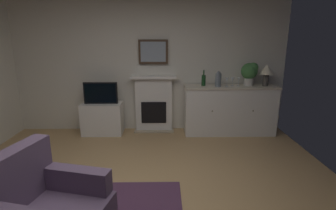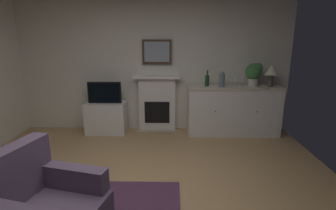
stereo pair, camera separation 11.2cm
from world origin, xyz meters
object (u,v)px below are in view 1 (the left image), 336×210
(fireplace_unit, at_px, (154,103))
(vase_decorative, at_px, (218,79))
(wine_bottle, at_px, (204,80))
(potted_plant_small, at_px, (250,72))
(wine_glass_left, at_px, (227,80))
(wine_glass_right, at_px, (239,80))
(sideboard_cabinet, at_px, (229,110))
(tv_set, at_px, (101,93))
(wine_glass_center, at_px, (233,79))
(table_lamp, at_px, (267,71))
(framed_picture, at_px, (153,52))
(tv_cabinet, at_px, (103,118))

(fireplace_unit, bearing_deg, vase_decorative, -10.80)
(wine_bottle, height_order, potted_plant_small, potted_plant_small)
(wine_glass_left, relative_size, wine_glass_right, 1.00)
(sideboard_cabinet, xyz_separation_m, tv_set, (-2.42, -0.01, 0.34))
(tv_set, bearing_deg, wine_glass_center, 0.38)
(table_lamp, xyz_separation_m, wine_glass_right, (-0.51, -0.00, -0.16))
(table_lamp, bearing_deg, sideboard_cabinet, -180.00)
(framed_picture, height_order, wine_glass_center, framed_picture)
(wine_glass_right, xyz_separation_m, vase_decorative, (-0.39, -0.05, 0.02))
(framed_picture, height_order, vase_decorative, framed_picture)
(tv_cabinet, xyz_separation_m, tv_set, (0.00, -0.02, 0.50))
(framed_picture, xyz_separation_m, wine_glass_right, (1.58, -0.22, -0.49))
(wine_glass_right, height_order, potted_plant_small, potted_plant_small)
(sideboard_cabinet, height_order, tv_cabinet, sideboard_cabinet)
(fireplace_unit, relative_size, vase_decorative, 3.91)
(wine_glass_left, bearing_deg, tv_set, 179.60)
(framed_picture, distance_m, tv_cabinet, 1.59)
(table_lamp, bearing_deg, tv_cabinet, 179.72)
(wine_bottle, bearing_deg, table_lamp, -2.12)
(vase_decorative, height_order, tv_set, vase_decorative)
(framed_picture, distance_m, wine_glass_left, 1.47)
(table_lamp, xyz_separation_m, wine_bottle, (-1.15, 0.04, -0.17))
(table_lamp, bearing_deg, wine_glass_left, -178.06)
(sideboard_cabinet, distance_m, wine_glass_center, 0.58)
(framed_picture, distance_m, table_lamp, 2.13)
(table_lamp, distance_m, vase_decorative, 0.91)
(tv_cabinet, bearing_deg, fireplace_unit, 9.45)
(vase_decorative, relative_size, potted_plant_small, 0.65)
(fireplace_unit, bearing_deg, tv_cabinet, -170.55)
(tv_cabinet, distance_m, potted_plant_small, 2.90)
(wine_glass_left, bearing_deg, fireplace_unit, 171.56)
(table_lamp, bearing_deg, fireplace_unit, 175.15)
(wine_bottle, distance_m, tv_set, 1.93)
(sideboard_cabinet, xyz_separation_m, table_lamp, (0.64, 0.00, 0.74))
(wine_bottle, relative_size, wine_glass_right, 1.76)
(framed_picture, distance_m, vase_decorative, 1.31)
(wine_glass_right, xyz_separation_m, potted_plant_small, (0.21, 0.05, 0.13))
(tv_cabinet, relative_size, potted_plant_small, 1.74)
(potted_plant_small, bearing_deg, wine_glass_right, -167.80)
(wine_glass_center, relative_size, tv_set, 0.27)
(fireplace_unit, xyz_separation_m, sideboard_cabinet, (1.44, -0.18, -0.09))
(tv_set, bearing_deg, vase_decorative, -1.11)
(framed_picture, xyz_separation_m, tv_set, (-0.97, -0.23, -0.74))
(fireplace_unit, height_order, wine_bottle, wine_bottle)
(wine_bottle, distance_m, wine_glass_right, 0.64)
(fireplace_unit, xyz_separation_m, potted_plant_small, (1.79, -0.13, 0.63))
(framed_picture, bearing_deg, fireplace_unit, -90.00)
(sideboard_cabinet, distance_m, wine_glass_right, 0.60)
(sideboard_cabinet, xyz_separation_m, wine_bottle, (-0.51, 0.04, 0.57))
(wine_glass_right, height_order, tv_set, wine_glass_right)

